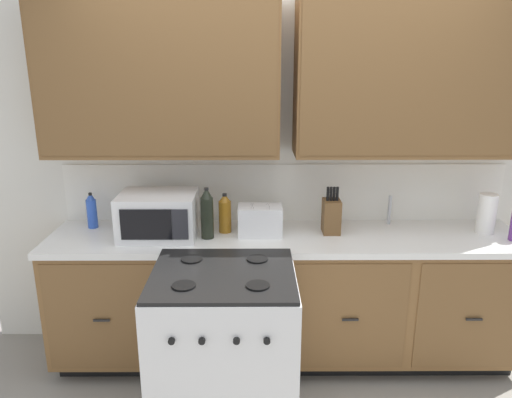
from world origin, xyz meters
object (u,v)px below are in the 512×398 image
at_px(toaster, 260,220).
at_px(knife_block, 331,216).
at_px(stove_range, 225,351).
at_px(paper_towel_roll, 487,213).
at_px(microwave, 158,215).
at_px(bottle_amber, 225,213).
at_px(bottle_blue, 92,211).
at_px(bottle_dark, 207,214).

xyz_separation_m(toaster, knife_block, (0.46, 0.03, 0.02)).
distance_m(stove_range, paper_towel_roll, 1.88).
relative_size(microwave, bottle_amber, 1.85).
distance_m(toaster, bottle_blue, 1.13).
bearing_deg(bottle_amber, stove_range, -87.79).
xyz_separation_m(bottle_dark, bottle_blue, (-0.79, 0.20, -0.04)).
distance_m(knife_block, paper_towel_roll, 1.00).
height_order(knife_block, paper_towel_roll, knife_block).
bearing_deg(toaster, bottle_blue, 172.94).
distance_m(microwave, bottle_amber, 0.42).
bearing_deg(toaster, microwave, -177.92).
bearing_deg(toaster, stove_range, -107.46).
height_order(paper_towel_roll, bottle_blue, paper_towel_roll).
bearing_deg(paper_towel_roll, toaster, -178.89).
relative_size(stove_range, bottle_blue, 3.94).
relative_size(bottle_amber, bottle_dark, 0.79).
height_order(stove_range, bottle_blue, bottle_blue).
xyz_separation_m(paper_towel_roll, bottle_blue, (-2.59, 0.11, -0.01)).
xyz_separation_m(stove_range, bottle_blue, (-0.92, 0.78, 0.56)).
bearing_deg(stove_range, bottle_blue, 139.76).
bearing_deg(bottle_dark, paper_towel_roll, 2.73).
xyz_separation_m(toaster, bottle_amber, (-0.23, 0.05, 0.03)).
bearing_deg(knife_block, bottle_blue, 176.21).
height_order(knife_block, bottle_amber, knife_block).
bearing_deg(microwave, paper_towel_roll, 1.40).
bearing_deg(stove_range, bottle_dark, 102.76).
relative_size(paper_towel_roll, bottle_dark, 0.79).
bearing_deg(stove_range, toaster, 72.54).
xyz_separation_m(paper_towel_roll, bottle_amber, (-1.69, 0.02, -0.00)).
distance_m(knife_block, bottle_amber, 0.69).
bearing_deg(paper_towel_roll, stove_range, -158.17).
xyz_separation_m(knife_block, bottle_dark, (-0.79, -0.09, 0.04)).
bearing_deg(toaster, bottle_dark, -170.19).
relative_size(stove_range, microwave, 1.98).
bearing_deg(microwave, bottle_dark, -6.24).
xyz_separation_m(microwave, bottle_amber, (0.42, 0.07, -0.01)).
xyz_separation_m(stove_range, microwave, (-0.44, 0.62, 0.58)).
bearing_deg(microwave, stove_range, -54.24).
distance_m(toaster, paper_towel_roll, 1.47).
xyz_separation_m(stove_range, bottle_dark, (-0.13, 0.58, 0.60)).
relative_size(paper_towel_roll, bottle_amber, 1.00).
relative_size(stove_range, knife_block, 3.06).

